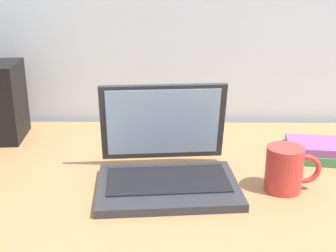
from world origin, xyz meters
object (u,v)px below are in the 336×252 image
at_px(laptop, 166,163).
at_px(coffee_mug, 286,168).
at_px(remote_control_near, 184,131).
at_px(book_stack, 322,151).

bearing_deg(laptop, coffee_mug, -8.38).
distance_m(coffee_mug, remote_control_near, 0.41).
bearing_deg(book_stack, laptop, -160.79).
relative_size(laptop, book_stack, 1.62).
bearing_deg(remote_control_near, laptop, -99.19).
bearing_deg(book_stack, coffee_mug, -127.67).
height_order(coffee_mug, remote_control_near, coffee_mug).
bearing_deg(coffee_mug, remote_control_near, 121.36).
height_order(laptop, remote_control_near, laptop).
xyz_separation_m(coffee_mug, book_stack, (0.14, 0.18, -0.03)).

